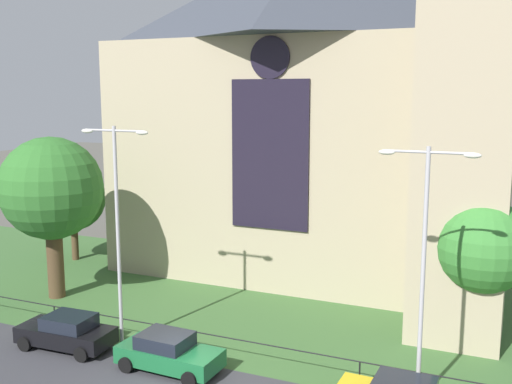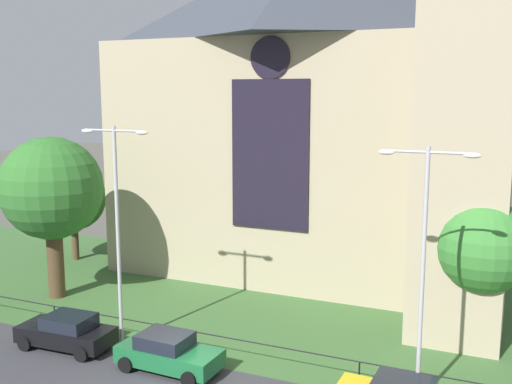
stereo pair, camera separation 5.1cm
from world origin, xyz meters
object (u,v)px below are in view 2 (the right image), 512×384
tree_left_far (73,199)px  parked_car_black (67,332)px  tree_left_near (52,189)px  tree_right_near (484,247)px  streetlamp_near (117,211)px  parked_car_green (168,352)px  church_building (317,105)px  streetlamp_far (424,246)px

tree_left_far → parked_car_black: size_ratio=1.46×
tree_left_near → tree_left_far: size_ratio=1.39×
tree_right_near → parked_car_black: 18.24m
tree_right_near → streetlamp_near: 15.66m
tree_right_near → parked_car_green: 13.80m
parked_car_green → parked_car_black: bearing=-178.6°
church_building → parked_car_black: (-6.03, -15.66, -9.53)m
church_building → tree_left_near: bearing=-136.6°
tree_left_near → tree_left_far: tree_left_near is taller
tree_right_near → streetlamp_far: 6.07m
streetlamp_far → parked_car_black: streetlamp_far is taller
parked_car_black → tree_right_near: bearing=-159.2°
tree_right_near → parked_car_black: (-16.36, -7.10, -3.81)m
streetlamp_far → parked_car_black: (-14.70, -1.39, -5.03)m
church_building → parked_car_green: bearing=-93.1°
tree_right_near → parked_car_black: size_ratio=1.54×
streetlamp_far → tree_left_near: bearing=169.4°
parked_car_green → tree_right_near: bearing=34.1°
streetlamp_far → tree_left_far: bearing=157.3°
tree_right_near → streetlamp_near: (-14.51, -5.71, 1.44)m
tree_left_near → streetlamp_far: bearing=-10.6°
parked_car_green → church_building: bearing=88.5°
tree_left_far → tree_right_near: bearing=-9.6°
tree_left_far → streetlamp_far: (23.95, -10.04, 1.65)m
streetlamp_near → parked_car_black: bearing=-143.2°
streetlamp_near → church_building: bearing=73.7°
church_building → tree_left_far: bearing=-164.5°
parked_car_black → tree_left_far: bearing=-53.7°
parked_car_black → streetlamp_far: bearing=-177.3°
tree_left_far → streetlamp_near: (11.10, -10.04, 1.87)m
tree_left_far → parked_car_black: tree_left_far is taller
tree_right_near → streetlamp_far: (-1.66, -5.71, 1.22)m
parked_car_green → tree_left_near: bearing=155.3°
tree_left_far → streetlamp_near: 15.08m
tree_left_near → parked_car_green: (10.31, -5.11, -5.18)m
parked_car_black → streetlamp_near: bearing=-145.9°
tree_left_far → parked_car_green: size_ratio=1.47×
streetlamp_far → parked_car_black: bearing=-174.6°
tree_left_near → parked_car_black: (5.13, -5.09, -5.18)m
tree_left_far → tree_right_near: size_ratio=0.95×
tree_left_far → parked_car_black: bearing=-51.0°
tree_left_near → parked_car_black: tree_left_near is taller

